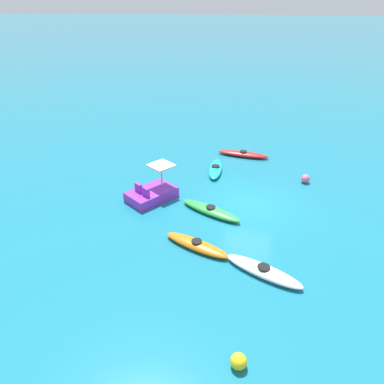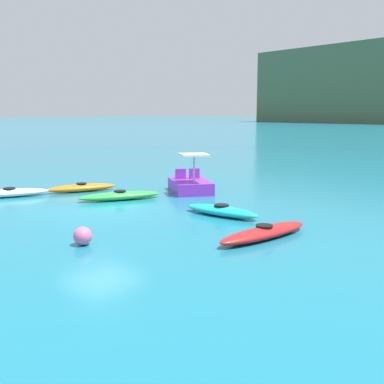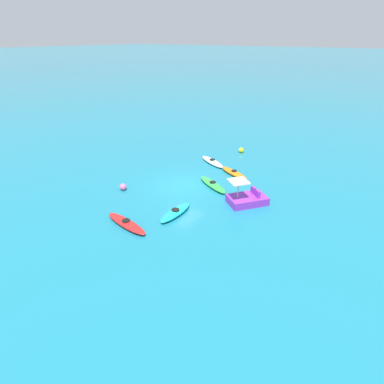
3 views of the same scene
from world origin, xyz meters
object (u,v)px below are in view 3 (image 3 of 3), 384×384
at_px(kayak_red, 126,223).
at_px(buoy_yellow, 241,150).
at_px(pedal_boat_purple, 247,199).
at_px(kayak_white, 212,162).
at_px(kayak_cyan, 176,212).
at_px(buoy_pink, 123,187).
at_px(kayak_green, 213,184).
at_px(kayak_orange, 234,173).

distance_m(kayak_red, buoy_yellow, 14.95).
height_order(pedal_boat_purple, buoy_yellow, pedal_boat_purple).
xyz_separation_m(kayak_white, pedal_boat_purple, (4.61, 5.65, 0.17)).
height_order(kayak_white, buoy_yellow, buoy_yellow).
relative_size(kayak_cyan, buoy_pink, 5.89).
xyz_separation_m(kayak_green, pedal_boat_purple, (0.82, 3.14, 0.17)).
height_order(kayak_white, pedal_boat_purple, pedal_boat_purple).
xyz_separation_m(kayak_red, kayak_white, (-11.05, -1.45, 0.00)).
relative_size(kayak_red, buoy_yellow, 7.25).
bearing_deg(kayak_green, pedal_boat_purple, 75.37).
bearing_deg(kayak_green, buoy_yellow, -166.08).
bearing_deg(kayak_green, kayak_orange, 176.46).
xyz_separation_m(pedal_boat_purple, buoy_pink, (3.36, -7.82, -0.10)).
bearing_deg(buoy_yellow, kayak_red, 3.21).
xyz_separation_m(kayak_green, kayak_cyan, (4.65, 0.39, 0.00)).
xyz_separation_m(pedal_boat_purple, buoy_yellow, (-8.49, -5.04, -0.10)).
height_order(kayak_cyan, pedal_boat_purple, pedal_boat_purple).
relative_size(kayak_red, kayak_cyan, 1.20).
height_order(kayak_white, kayak_green, same).
distance_m(kayak_green, buoy_pink, 6.27).
height_order(kayak_red, pedal_boat_purple, pedal_boat_purple).
distance_m(kayak_cyan, pedal_boat_purple, 4.72).
bearing_deg(kayak_orange, kayak_red, -7.04).
relative_size(kayak_cyan, pedal_boat_purple, 0.99).
bearing_deg(kayak_green, buoy_pink, -48.26).
xyz_separation_m(kayak_white, buoy_pink, (7.97, -2.17, 0.07)).
bearing_deg(kayak_cyan, buoy_pink, -95.36).
relative_size(kayak_orange, buoy_pink, 6.22).
relative_size(kayak_white, kayak_green, 0.96).
distance_m(kayak_red, buoy_pink, 4.75).
bearing_deg(kayak_red, kayak_orange, 172.96).
relative_size(kayak_orange, buoy_yellow, 6.40).
bearing_deg(kayak_white, pedal_boat_purple, 50.78).
relative_size(kayak_red, kayak_green, 1.06).
xyz_separation_m(kayak_cyan, buoy_yellow, (-12.32, -2.30, 0.07)).
bearing_deg(kayak_white, buoy_yellow, 171.02).
bearing_deg(kayak_cyan, kayak_red, -29.29).
height_order(kayak_green, buoy_yellow, buoy_yellow).
distance_m(kayak_red, kayak_white, 11.14).
bearing_deg(kayak_cyan, kayak_orange, -178.25).
bearing_deg(pedal_boat_purple, kayak_cyan, -35.57).
relative_size(kayak_orange, kayak_red, 0.88).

